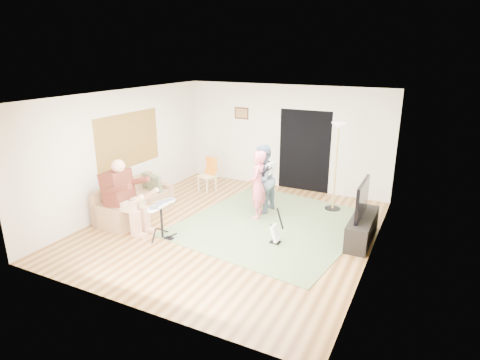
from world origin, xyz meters
name	(u,v)px	position (x,y,z in m)	size (l,w,h in m)	color
floor	(231,228)	(0.00, 0.00, 0.00)	(6.00, 6.00, 0.00)	brown
walls	(231,166)	(0.00, 0.00, 1.35)	(5.50, 6.00, 2.70)	beige
ceiling	(230,96)	(0.00, 0.00, 2.70)	(6.00, 6.00, 0.00)	white
window_blinds	(129,140)	(-2.74, 0.20, 1.55)	(2.05, 2.05, 0.00)	olive
doorway	(304,151)	(0.55, 2.99, 1.05)	(2.10, 2.10, 0.00)	black
picture_frame	(242,113)	(-1.25, 2.99, 1.90)	(0.42, 0.03, 0.32)	#3F2314
area_rug	(273,224)	(0.68, 0.59, 0.01)	(3.39, 3.69, 0.02)	#5C7145
sofa	(133,205)	(-2.28, -0.35, 0.25)	(0.76, 1.85, 0.75)	#9B734D
drummer	(126,204)	(-1.86, -1.00, 0.57)	(0.96, 0.54, 1.48)	#5A2419
drum_kit	(162,223)	(-1.00, -1.00, 0.33)	(0.41, 0.73, 0.75)	black
singer	(258,185)	(0.23, 0.79, 0.75)	(0.55, 0.36, 1.50)	#ED677A
microphone	(266,170)	(0.43, 0.79, 1.12)	(0.06, 0.06, 0.24)	black
guitarist	(262,179)	(0.19, 1.12, 0.78)	(0.76, 0.59, 1.56)	slate
guitar_held	(271,168)	(0.39, 1.12, 1.06)	(0.12, 0.60, 0.26)	white
guitar_spare	(276,233)	(1.07, -0.22, 0.21)	(0.26, 0.24, 0.73)	black
torchiere_lamp	(337,151)	(1.61, 1.97, 1.38)	(0.36, 0.36, 2.02)	black
dining_chair	(208,179)	(-1.66, 1.84, 0.31)	(0.46, 0.48, 0.87)	beige
tv_cabinet	(362,228)	(2.50, 0.64, 0.25)	(0.40, 1.40, 0.50)	black
television	(362,199)	(2.45, 0.64, 0.85)	(0.06, 1.03, 0.68)	black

